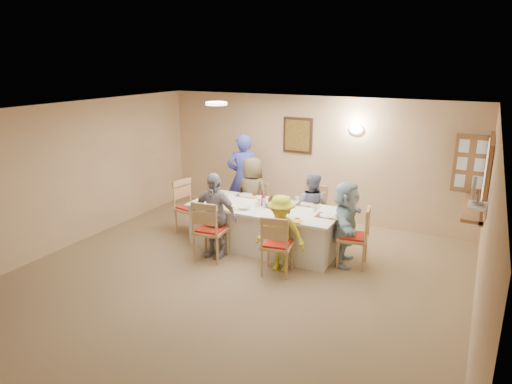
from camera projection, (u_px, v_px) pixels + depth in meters
The scene contains 49 objects.
ground at pixel (225, 287), 6.64m from camera, with size 7.00×7.00×0.00m, color #97784D.
room_walls at pixel (223, 187), 6.21m from camera, with size 7.00×7.00×7.00m.
wall_picture at pixel (298, 135), 9.25m from camera, with size 0.62×0.05×0.72m.
wall_sconce at pixel (356, 130), 8.66m from camera, with size 0.26×0.09×0.18m, color white.
ceiling_light at pixel (216, 104), 7.66m from camera, with size 0.36×0.36×0.05m, color white.
serving_hatch at pixel (487, 176), 6.87m from camera, with size 0.06×1.50×1.15m, color brown.
hatch_sill at pixel (474, 207), 7.07m from camera, with size 0.30×1.50×0.05m, color brown.
shutter_door at pixel (471, 164), 7.64m from camera, with size 0.55×0.04×1.00m, color brown.
fan_shelf at pixel (477, 206), 5.78m from camera, with size 0.22×0.36×0.03m, color white.
desk_fan at pixel (476, 194), 5.75m from camera, with size 0.30×0.30×0.28m, color #A5A5A8, non-canonical shape.
dining_table at pixel (265, 227), 7.92m from camera, with size 2.60×1.10×0.76m, color white.
chair_back_left at pixel (255, 206), 8.85m from camera, with size 0.43×0.43×0.89m, color tan, non-canonical shape.
chair_back_right at pixel (314, 213), 8.32m from camera, with size 0.47×0.47×0.97m, color tan, non-canonical shape.
chair_front_left at pixel (211, 229), 7.46m from camera, with size 0.49×0.49×1.03m, color tan, non-canonical shape.
chair_front_right at pixel (277, 244), 6.95m from camera, with size 0.47×0.47×0.97m, color tan, non-canonical shape.
chair_left_end at pixel (191, 207), 8.56m from camera, with size 0.49×0.49×1.03m, color tan, non-canonical shape.
chair_right_end at pixel (353, 236), 7.21m from camera, with size 0.47×0.47×0.99m, color tan, non-canonical shape.
diner_back_left at pixel (252, 194), 8.67m from camera, with size 0.75×0.55×1.43m, color brown.
diner_back_right at pixel (312, 207), 8.17m from camera, with size 0.65×0.53×1.27m, color gray.
diner_front_left at pixel (214, 215), 7.51m from camera, with size 0.84×0.36×1.43m, color #9C98A3.
diner_front_right at pixel (281, 233), 7.01m from camera, with size 0.83×0.52×1.22m, color yellow.
diner_right_end at pixel (346, 223), 7.22m from camera, with size 0.63×1.33×1.37m, color #ABD0DC.
caregiver at pixel (243, 177), 9.22m from camera, with size 0.77×0.69×1.77m, color #3E4AB9.
placemat_fl at pixel (222, 208), 7.72m from camera, with size 0.33×0.25×0.01m, color #472B19.
plate_fl at pixel (222, 208), 7.71m from camera, with size 0.25×0.25×0.02m, color white.
napkin_fl at pixel (230, 210), 7.59m from camera, with size 0.14×0.14×0.01m, color gold.
placemat_fr at pixel (288, 219), 7.19m from camera, with size 0.33×0.25×0.01m, color #472B19.
plate_fr at pixel (288, 218), 7.19m from camera, with size 0.24×0.24×0.01m, color white.
napkin_fr at pixel (297, 221), 7.07m from camera, with size 0.15×0.15×0.01m, color gold.
placemat_bl at pixel (246, 195), 8.43m from camera, with size 0.34×0.25×0.01m, color #472B19.
plate_bl at pixel (246, 195), 8.43m from camera, with size 0.25×0.25×0.02m, color white.
napkin_bl at pixel (253, 197), 8.31m from camera, with size 0.14×0.14×0.01m, color gold.
placemat_br at pixel (307, 204), 7.91m from camera, with size 0.34×0.25×0.01m, color #472B19.
plate_br at pixel (307, 204), 7.91m from camera, with size 0.23×0.23×0.01m, color white.
napkin_br at pixel (315, 206), 7.79m from camera, with size 0.15×0.15×0.01m, color gold.
placemat_le at pixel (211, 198), 8.29m from camera, with size 0.36×0.27×0.01m, color #472B19.
plate_le at pixel (211, 197), 8.29m from camera, with size 0.23×0.23×0.01m, color white.
napkin_le at pixel (218, 199), 8.17m from camera, with size 0.13×0.13×0.01m, color gold.
placemat_re at pixel (328, 216), 7.33m from camera, with size 0.37×0.27×0.01m, color #472B19.
plate_re at pixel (328, 215), 7.32m from camera, with size 0.26×0.26×0.02m, color white.
napkin_re at pixel (338, 218), 7.20m from camera, with size 0.14×0.14×0.01m, color gold.
teacup_a at pixel (215, 203), 7.85m from camera, with size 0.13×0.13×0.09m, color white.
teacup_b at pixel (298, 199), 8.11m from camera, with size 0.10×0.10×0.07m, color white.
bowl_a at pixel (244, 208), 7.68m from camera, with size 0.27×0.27×0.05m, color white.
bowl_b at pixel (290, 204), 7.85m from camera, with size 0.28×0.28×0.07m, color white.
condiment_ketchup at pixel (263, 199), 7.81m from camera, with size 0.11×0.11×0.24m, color #AE0E2A.
condiment_brown at pixel (271, 200), 7.82m from camera, with size 0.11×0.11×0.21m, color #4F2915.
condiment_malt at pixel (269, 204), 7.72m from camera, with size 0.15×0.15×0.15m, color #4F2915.
drinking_glass at pixel (259, 201), 7.91m from camera, with size 0.06×0.06×0.10m, color silver.
Camera 1 is at (3.12, -5.13, 3.19)m, focal length 32.00 mm.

